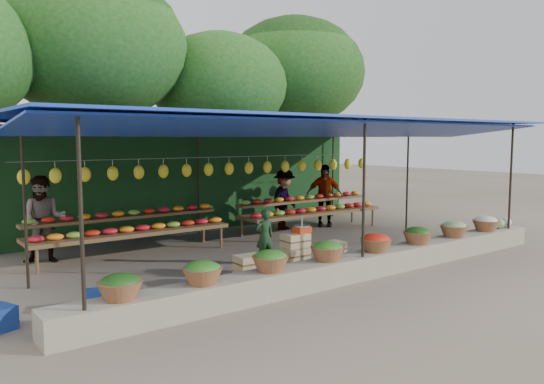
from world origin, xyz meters
TOP-DOWN VIEW (x-y plane):
  - ground at (0.00, 0.00)m, footprint 60.00×60.00m
  - stone_curb at (0.00, -2.75)m, footprint 10.60×0.55m
  - stall_canopy at (0.00, 0.06)m, footprint 10.80×6.60m
  - produce_baskets at (-0.10, -2.75)m, footprint 8.98×0.58m
  - netting_backdrop at (0.00, 3.15)m, footprint 10.60×0.06m
  - tree_row at (0.50, 6.09)m, footprint 16.51×5.50m
  - fruit_table_left at (-2.49, 1.35)m, footprint 4.21×0.95m
  - fruit_table_right at (2.51, 1.35)m, footprint 4.21×0.95m
  - crate_counter at (-0.82, -2.02)m, footprint 2.37×0.36m
  - weighing_scale at (-0.64, -2.02)m, footprint 0.29×0.29m
  - vendor_seated at (-0.67, -0.92)m, footprint 0.42×0.30m
  - customer_left at (-4.09, 1.74)m, footprint 1.03×0.94m
  - customer_mid at (2.10, 1.94)m, footprint 1.20×0.97m
  - customer_right at (3.31, 1.68)m, footprint 1.06×0.96m
  - blue_crate_back at (-4.21, -1.84)m, footprint 0.59×0.52m

SIDE VIEW (x-z plane):
  - ground at x=0.00m, z-range 0.00..0.00m
  - blue_crate_back at x=-4.21m, z-range 0.00..0.30m
  - stone_curb at x=0.00m, z-range 0.00..0.40m
  - crate_counter at x=-0.82m, z-range -0.07..0.70m
  - vendor_seated at x=-0.67m, z-range 0.00..1.07m
  - produce_baskets at x=-0.10m, z-range 0.40..0.73m
  - fruit_table_left at x=-2.49m, z-range 0.14..1.07m
  - fruit_table_right at x=2.51m, z-range 0.14..1.07m
  - customer_mid at x=2.10m, z-range 0.00..1.63m
  - weighing_scale at x=-0.64m, z-range 0.69..1.00m
  - customer_left at x=-4.09m, z-range 0.00..1.73m
  - customer_right at x=3.31m, z-range 0.00..1.73m
  - netting_backdrop at x=0.00m, z-range 0.00..2.50m
  - stall_canopy at x=0.00m, z-range 1.27..4.09m
  - tree_row at x=0.50m, z-range 1.14..8.26m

